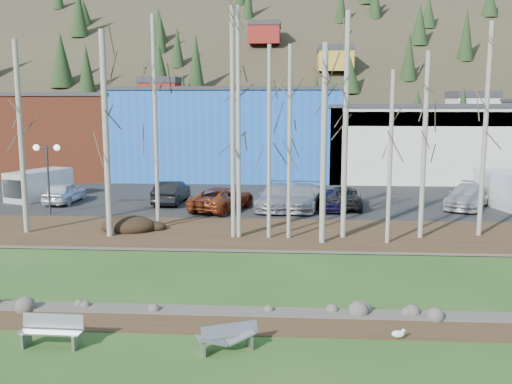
# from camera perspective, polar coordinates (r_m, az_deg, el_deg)

# --- Properties ---
(ground) EXTENTS (200.00, 200.00, 0.00)m
(ground) POSITION_cam_1_polar(r_m,az_deg,el_deg) (16.67, 3.80, -15.96)
(ground) COLOR #264919
(ground) RESTS_ON ground
(dirt_strip) EXTENTS (80.00, 1.80, 0.03)m
(dirt_strip) POSITION_cam_1_polar(r_m,az_deg,el_deg) (18.59, 3.80, -13.18)
(dirt_strip) COLOR #382616
(dirt_strip) RESTS_ON ground
(near_bank_rocks) EXTENTS (80.00, 0.80, 0.50)m
(near_bank_rocks) POSITION_cam_1_polar(r_m,az_deg,el_deg) (19.52, 3.80, -12.11)
(near_bank_rocks) COLOR #47423D
(near_bank_rocks) RESTS_ON ground
(river) EXTENTS (80.00, 8.00, 0.90)m
(river) POSITION_cam_1_polar(r_m,az_deg,el_deg) (23.40, 3.80, -8.49)
(river) COLOR black
(river) RESTS_ON ground
(far_bank_rocks) EXTENTS (80.00, 0.80, 0.46)m
(far_bank_rocks) POSITION_cam_1_polar(r_m,az_deg,el_deg) (27.33, 3.80, -5.90)
(far_bank_rocks) COLOR #47423D
(far_bank_rocks) RESTS_ON ground
(far_bank) EXTENTS (80.00, 7.00, 0.15)m
(far_bank) POSITION_cam_1_polar(r_m,az_deg,el_deg) (30.42, 3.80, -4.21)
(far_bank) COLOR #382616
(far_bank) RESTS_ON ground
(parking_lot) EXTENTS (80.00, 14.00, 0.14)m
(parking_lot) POSITION_cam_1_polar(r_m,az_deg,el_deg) (40.71, 3.80, -0.83)
(parking_lot) COLOR black
(parking_lot) RESTS_ON ground
(building_brick) EXTENTS (16.32, 12.24, 7.80)m
(building_brick) POSITION_cam_1_polar(r_m,az_deg,el_deg) (59.25, -20.16, 5.47)
(building_brick) COLOR brown
(building_brick) RESTS_ON ground
(building_blue) EXTENTS (20.40, 12.24, 8.30)m
(building_blue) POSITION_cam_1_polar(r_m,az_deg,el_deg) (54.51, -2.51, 6.01)
(building_blue) COLOR blue
(building_blue) RESTS_ON ground
(building_white) EXTENTS (18.36, 12.24, 6.80)m
(building_white) POSITION_cam_1_polar(r_m,az_deg,el_deg) (55.54, 16.36, 4.94)
(building_white) COLOR silver
(building_white) RESTS_ON ground
(hillside) EXTENTS (160.00, 72.00, 35.00)m
(hillside) POSITION_cam_1_polar(r_m,az_deg,el_deg) (99.66, 3.91, 15.06)
(hillside) COLOR #332B1E
(hillside) RESTS_ON ground
(bench_intact) EXTENTS (1.84, 0.61, 0.92)m
(bench_intact) POSITION_cam_1_polar(r_m,az_deg,el_deg) (18.02, -19.75, -12.94)
(bench_intact) COLOR #9D9FA1
(bench_intact) RESTS_ON ground
(bench_damaged) EXTENTS (1.73, 1.14, 0.74)m
(bench_damaged) POSITION_cam_1_polar(r_m,az_deg,el_deg) (16.80, -2.90, -14.35)
(bench_damaged) COLOR #9D9FA1
(bench_damaged) RESTS_ON ground
(seagull) EXTENTS (0.46, 0.21, 0.33)m
(seagull) POSITION_cam_1_polar(r_m,az_deg,el_deg) (18.03, 14.06, -13.59)
(seagull) COLOR gold
(seagull) RESTS_ON ground
(dirt_mound) EXTENTS (2.97, 2.09, 0.58)m
(dirt_mound) POSITION_cam_1_polar(r_m,az_deg,el_deg) (31.61, -12.63, -3.22)
(dirt_mound) COLOR black
(dirt_mound) RESTS_ON far_bank
(birch_0) EXTENTS (0.27, 0.27, 10.00)m
(birch_0) POSITION_cam_1_polar(r_m,az_deg,el_deg) (32.18, -22.45, 5.00)
(birch_0) COLOR #ABA89A
(birch_0) RESTS_ON far_bank
(birch_1) EXTENTS (0.22, 0.22, 11.38)m
(birch_1) POSITION_cam_1_polar(r_m,az_deg,el_deg) (31.15, -10.02, 6.70)
(birch_1) COLOR #ABA89A
(birch_1) RESTS_ON far_bank
(birch_2) EXTENTS (0.31, 0.31, 10.39)m
(birch_2) POSITION_cam_1_polar(r_m,az_deg,el_deg) (29.82, -14.78, 5.50)
(birch_2) COLOR #ABA89A
(birch_2) RESTS_ON far_bank
(birch_3) EXTENTS (0.22, 0.22, 11.48)m
(birch_3) POSITION_cam_1_polar(r_m,az_deg,el_deg) (28.65, -1.77, 6.75)
(birch_3) COLOR #ABA89A
(birch_3) RESTS_ON far_bank
(birch_4) EXTENTS (0.29, 0.29, 9.63)m
(birch_4) POSITION_cam_1_polar(r_m,az_deg,el_deg) (27.74, 6.79, 4.69)
(birch_4) COLOR #ABA89A
(birch_4) RESTS_ON far_bank
(birch_5) EXTENTS (0.20, 0.20, 9.64)m
(birch_5) POSITION_cam_1_polar(r_m,az_deg,el_deg) (28.52, 3.36, 4.88)
(birch_5) COLOR #ABA89A
(birch_5) RESTS_ON far_bank
(birch_6) EXTENTS (0.21, 0.21, 8.38)m
(birch_6) POSITION_cam_1_polar(r_m,az_deg,el_deg) (28.29, 13.28, 3.33)
(birch_6) COLOR #ABA89A
(birch_6) RESTS_ON far_bank
(birch_7) EXTENTS (0.26, 0.26, 11.26)m
(birch_7) POSITION_cam_1_polar(r_m,az_deg,el_deg) (28.97, 8.94, 6.45)
(birch_7) COLOR #ABA89A
(birch_7) RESTS_ON far_bank
(birch_8) EXTENTS (0.25, 0.25, 9.33)m
(birch_8) POSITION_cam_1_polar(r_m,az_deg,el_deg) (29.75, 16.48, 4.39)
(birch_8) COLOR #ABA89A
(birch_8) RESTS_ON far_bank
(birch_9) EXTENTS (0.24, 0.24, 10.79)m
(birch_9) POSITION_cam_1_polar(r_m,az_deg,el_deg) (31.24, 21.94, 5.66)
(birch_9) COLOR #ABA89A
(birch_9) RESTS_ON far_bank
(birch_10) EXTENTS (0.20, 0.20, 9.64)m
(birch_10) POSITION_cam_1_polar(r_m,az_deg,el_deg) (28.55, 1.32, 4.89)
(birch_10) COLOR #ABA89A
(birch_10) RESTS_ON far_bank
(birch_11) EXTENTS (0.22, 0.22, 11.48)m
(birch_11) POSITION_cam_1_polar(r_m,az_deg,el_deg) (28.68, -2.35, 6.75)
(birch_11) COLOR #ABA89A
(birch_11) RESTS_ON far_bank
(street_lamp) EXTENTS (1.65, 0.41, 4.32)m
(street_lamp) POSITION_cam_1_polar(r_m,az_deg,el_deg) (37.02, -20.15, 3.06)
(street_lamp) COLOR #262628
(street_lamp) RESTS_ON parking_lot
(car_0) EXTENTS (1.80, 4.30, 1.45)m
(car_0) POSITION_cam_1_polar(r_m,az_deg,el_deg) (41.21, -18.62, -0.04)
(car_0) COLOR white
(car_0) RESTS_ON parking_lot
(car_1) EXTENTS (1.81, 4.76, 1.55)m
(car_1) POSITION_cam_1_polar(r_m,az_deg,el_deg) (39.35, -8.46, -0.00)
(car_1) COLOR black
(car_1) RESTS_ON parking_lot
(car_2) EXTENTS (4.27, 5.95, 1.51)m
(car_2) POSITION_cam_1_polar(r_m,az_deg,el_deg) (36.54, -3.40, -0.65)
(car_2) COLOR #974120
(car_2) RESTS_ON parking_lot
(car_3) EXTENTS (3.04, 5.64, 1.55)m
(car_3) POSITION_cam_1_polar(r_m,az_deg,el_deg) (36.92, 2.13, -0.50)
(car_3) COLOR #9FA0A6
(car_3) RESTS_ON parking_lot
(car_4) EXTENTS (1.58, 3.84, 1.30)m
(car_4) POSITION_cam_1_polar(r_m,az_deg,el_deg) (36.92, 7.42, -0.77)
(car_4) COLOR #241C53
(car_4) RESTS_ON parking_lot
(car_5) EXTENTS (2.25, 4.54, 1.43)m
(car_5) POSITION_cam_1_polar(r_m,az_deg,el_deg) (38.02, 3.10, -0.32)
(car_5) COLOR #B9B9BB
(car_5) RESTS_ON parking_lot
(car_6) EXTENTS (2.73, 5.22, 1.40)m
(car_6) POSITION_cam_1_polar(r_m,az_deg,el_deg) (37.80, 8.76, -0.49)
(car_6) COLOR #242527
(car_6) RESTS_ON parking_lot
(car_7) EXTENTS (4.36, 5.69, 1.54)m
(car_7) POSITION_cam_1_polar(r_m,az_deg,el_deg) (39.70, 20.39, -0.41)
(car_7) COLOR silver
(car_7) RESTS_ON parking_lot
(car_8) EXTENTS (3.04, 5.64, 1.55)m
(car_8) POSITION_cam_1_polar(r_m,az_deg,el_deg) (36.91, 4.66, -0.53)
(car_8) COLOR #9FA0A6
(car_8) RESTS_ON parking_lot
(van_white) EXTENTS (3.40, 5.69, 2.33)m
(van_white) POSITION_cam_1_polar(r_m,az_deg,el_deg) (40.59, 24.22, 0.12)
(van_white) COLOR white
(van_white) RESTS_ON parking_lot
(van_grey) EXTENTS (3.59, 5.08, 2.05)m
(van_grey) POSITION_cam_1_polar(r_m,az_deg,el_deg) (43.35, -21.05, 0.66)
(van_grey) COLOR silver
(van_grey) RESTS_ON parking_lot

